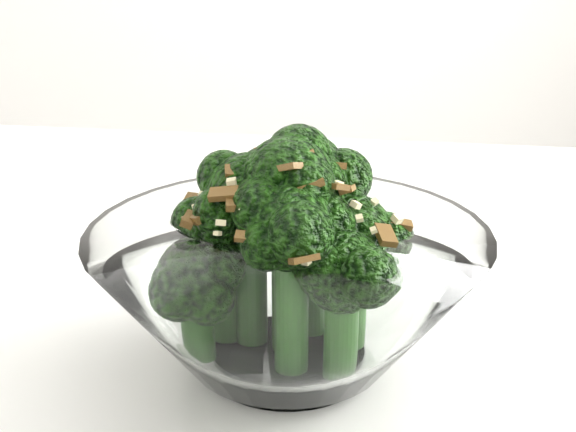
{
  "coord_description": "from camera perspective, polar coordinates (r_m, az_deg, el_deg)",
  "views": [
    {
      "loc": [
        0.14,
        -0.7,
        1.02
      ],
      "look_at": [
        0.17,
        -0.24,
        0.85
      ],
      "focal_mm": 55.0,
      "sensor_mm": 36.0,
      "label": 1
    }
  ],
  "objects": [
    {
      "name": "broccoli_dish",
      "position": [
        0.51,
        -0.07,
        -4.34
      ],
      "size": [
        0.23,
        0.23,
        0.14
      ],
      "color": "white",
      "rests_on": "table"
    },
    {
      "name": "table",
      "position": [
        0.69,
        -7.02,
        -9.21
      ],
      "size": [
        1.35,
        1.04,
        0.75
      ],
      "color": "white",
      "rests_on": "ground"
    }
  ]
}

